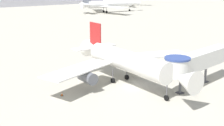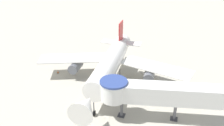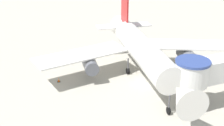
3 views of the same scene
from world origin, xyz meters
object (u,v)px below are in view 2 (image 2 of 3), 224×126
at_px(main_airplane, 110,65).
at_px(traffic_cone_starboard_wing, 174,95).
at_px(traffic_cone_port_wing, 58,72).
at_px(jet_bridge, 151,93).

height_order(main_airplane, traffic_cone_starboard_wing, main_airplane).
relative_size(traffic_cone_starboard_wing, traffic_cone_port_wing, 1.09).
xyz_separation_m(main_airplane, jet_bridge, (8.98, -7.77, 0.45)).
height_order(jet_bridge, traffic_cone_port_wing, jet_bridge).
relative_size(jet_bridge, traffic_cone_starboard_wing, 23.85).
bearing_deg(main_airplane, traffic_cone_starboard_wing, -7.45).
distance_m(jet_bridge, traffic_cone_port_wing, 23.01).
height_order(main_airplane, traffic_cone_port_wing, main_airplane).
bearing_deg(traffic_cone_port_wing, traffic_cone_starboard_wing, -2.91).
distance_m(main_airplane, jet_bridge, 11.88).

